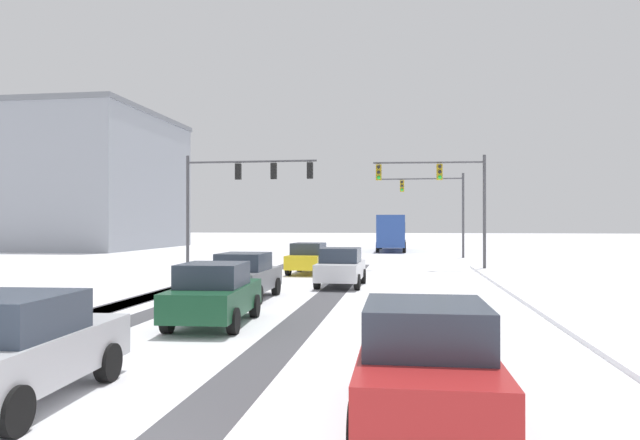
% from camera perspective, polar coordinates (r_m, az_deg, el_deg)
% --- Properties ---
extents(wheel_track_left_lane, '(0.92, 32.85, 0.01)m').
position_cam_1_polar(wheel_track_left_lane, '(22.21, -11.27, -7.16)').
color(wheel_track_left_lane, '#4C4C51').
rests_on(wheel_track_left_lane, ground).
extents(wheel_track_right_lane, '(0.94, 32.85, 0.01)m').
position_cam_1_polar(wheel_track_right_lane, '(22.84, -15.36, -6.96)').
color(wheel_track_right_lane, '#4C4C51').
rests_on(wheel_track_right_lane, ground).
extents(wheel_track_center, '(1.07, 32.85, 0.01)m').
position_cam_1_polar(wheel_track_center, '(21.13, 0.75, -7.52)').
color(wheel_track_center, '#4C4C51').
rests_on(wheel_track_center, ground).
extents(wheel_track_oncoming, '(1.18, 32.85, 0.01)m').
position_cam_1_polar(wheel_track_oncoming, '(22.85, -15.43, -6.96)').
color(wheel_track_oncoming, '#4C4C51').
rests_on(wheel_track_oncoming, ground).
extents(sidewalk_kerb_right, '(4.00, 32.85, 0.12)m').
position_cam_1_polar(sidewalk_kerb_right, '(20.33, 25.16, -7.61)').
color(sidewalk_kerb_right, white).
rests_on(sidewalk_kerb_right, ground).
extents(traffic_signal_near_right, '(6.32, 0.71, 6.50)m').
position_cam_1_polar(traffic_signal_near_right, '(33.71, 12.13, 3.10)').
color(traffic_signal_near_right, '#47474C').
rests_on(traffic_signal_near_right, ground).
extents(traffic_signal_far_right, '(6.72, 0.39, 6.50)m').
position_cam_1_polar(traffic_signal_far_right, '(45.89, 11.49, 1.97)').
color(traffic_signal_far_right, '#47474C').
rests_on(traffic_signal_far_right, ground).
extents(traffic_signal_near_left, '(7.54, 0.44, 6.50)m').
position_cam_1_polar(traffic_signal_near_left, '(33.08, -7.93, 3.48)').
color(traffic_signal_near_left, '#47474C').
rests_on(traffic_signal_near_left, ground).
extents(car_yellow_cab_lead, '(1.98, 4.18, 1.62)m').
position_cam_1_polar(car_yellow_cab_lead, '(30.60, -1.10, -3.75)').
color(car_yellow_cab_lead, yellow).
rests_on(car_yellow_cab_lead, ground).
extents(car_white_second, '(1.90, 4.13, 1.62)m').
position_cam_1_polar(car_white_second, '(24.51, 2.06, -4.61)').
color(car_white_second, silver).
rests_on(car_white_second, ground).
extents(car_grey_third, '(1.89, 4.13, 1.62)m').
position_cam_1_polar(car_grey_third, '(20.56, -7.37, -5.44)').
color(car_grey_third, slate).
rests_on(car_grey_third, ground).
extents(car_dark_green_fourth, '(2.01, 4.19, 1.62)m').
position_cam_1_polar(car_dark_green_fourth, '(15.55, -10.32, -7.10)').
color(car_dark_green_fourth, '#194C2D').
rests_on(car_dark_green_fourth, ground).
extents(car_silver_fifth, '(1.97, 4.17, 1.62)m').
position_cam_1_polar(car_silver_fifth, '(9.83, -27.74, -11.06)').
color(car_silver_fifth, '#B7BABF').
rests_on(car_silver_fifth, ground).
extents(car_red_sixth, '(1.87, 4.12, 1.62)m').
position_cam_1_polar(car_red_sixth, '(8.03, 10.28, -13.55)').
color(car_red_sixth, red).
rests_on(car_red_sixth, ground).
extents(bus_oncoming, '(2.70, 11.01, 3.38)m').
position_cam_1_polar(bus_oncoming, '(56.52, 7.03, -0.97)').
color(bus_oncoming, '#284793').
rests_on(bus_oncoming, ground).
extents(office_building_far_left_block, '(27.50, 19.98, 14.17)m').
position_cam_1_polar(office_building_far_left_block, '(69.73, -26.01, 3.37)').
color(office_building_far_left_block, '#9399A3').
rests_on(office_building_far_left_block, ground).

